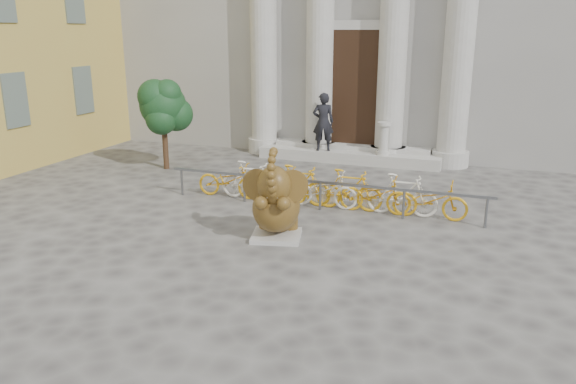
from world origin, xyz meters
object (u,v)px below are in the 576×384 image
(elephant_statue, at_px, (276,205))
(tree, at_px, (163,107))
(bike_rack, at_px, (323,187))
(pedestrian, at_px, (323,122))

(elephant_statue, xyz_separation_m, tree, (-5.41, 4.54, 1.21))
(bike_rack, bearing_deg, pedestrian, 106.51)
(bike_rack, height_order, tree, tree)
(elephant_statue, relative_size, pedestrian, 1.06)
(pedestrian, bearing_deg, tree, 13.10)
(tree, height_order, pedestrian, tree)
(tree, bearing_deg, bike_rack, -20.36)
(elephant_statue, height_order, tree, tree)
(elephant_statue, xyz_separation_m, pedestrian, (-1.11, 7.22, 0.58))
(elephant_statue, xyz_separation_m, bike_rack, (0.31, 2.42, -0.23))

